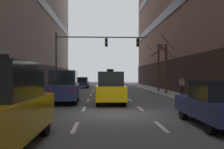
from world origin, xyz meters
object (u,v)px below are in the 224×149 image
(car_driving_2, at_px, (83,83))
(traffic_signal_0, at_px, (89,49))
(taxi_driving_0, at_px, (110,88))
(pedestrian_0, at_px, (182,84))
(street_tree_1, at_px, (158,65))
(car_parked_1, at_px, (217,104))
(car_driving_1, at_px, (64,87))
(street_tree_3, at_px, (166,67))

(car_driving_2, height_order, traffic_signal_0, traffic_signal_0)
(taxi_driving_0, xyz_separation_m, pedestrian_0, (6.52, 5.37, 0.03))
(street_tree_1, bearing_deg, pedestrian_0, -82.30)
(car_driving_2, xyz_separation_m, car_parked_1, (6.98, -28.62, 0.05))
(taxi_driving_0, bearing_deg, car_driving_1, 168.02)
(pedestrian_0, bearing_deg, car_parked_1, -102.46)
(taxi_driving_0, height_order, traffic_signal_0, traffic_signal_0)
(taxi_driving_0, bearing_deg, street_tree_1, 62.63)
(car_driving_2, height_order, pedestrian_0, pedestrian_0)
(car_parked_1, relative_size, street_tree_3, 0.81)
(car_driving_2, distance_m, street_tree_3, 16.27)
(street_tree_3, bearing_deg, car_driving_1, -141.05)
(car_parked_1, xyz_separation_m, street_tree_3, (2.04, 15.21, 1.88))
(taxi_driving_0, xyz_separation_m, street_tree_3, (5.74, 7.81, 1.66))
(car_driving_1, height_order, street_tree_1, street_tree_1)
(street_tree_3, relative_size, pedestrian_0, 3.43)
(car_parked_1, height_order, street_tree_1, street_tree_1)
(street_tree_3, height_order, pedestrian_0, street_tree_3)
(taxi_driving_0, height_order, street_tree_3, street_tree_3)
(car_driving_2, distance_m, pedestrian_0, 18.64)
(street_tree_3, xyz_separation_m, pedestrian_0, (0.78, -2.44, -1.63))
(car_parked_1, height_order, pedestrian_0, pedestrian_0)
(street_tree_3, bearing_deg, taxi_driving_0, -126.31)
(car_driving_2, distance_m, street_tree_1, 13.74)
(taxi_driving_0, relative_size, pedestrian_0, 2.68)
(street_tree_1, bearing_deg, taxi_driving_0, -117.37)
(car_driving_1, relative_size, street_tree_1, 0.87)
(car_driving_1, xyz_separation_m, traffic_signal_0, (1.31, 8.55, 3.42))
(car_driving_2, relative_size, traffic_signal_0, 0.46)
(pedestrian_0, bearing_deg, taxi_driving_0, -140.54)
(taxi_driving_0, distance_m, car_driving_1, 3.17)
(taxi_driving_0, relative_size, car_parked_1, 0.97)
(traffic_signal_0, distance_m, pedestrian_0, 9.79)
(car_driving_1, bearing_deg, taxi_driving_0, -11.98)
(pedestrian_0, bearing_deg, street_tree_1, 97.70)
(taxi_driving_0, distance_m, traffic_signal_0, 10.00)
(car_driving_1, distance_m, pedestrian_0, 10.72)
(car_driving_1, xyz_separation_m, street_tree_1, (8.85, 10.44, 1.91))
(car_parked_1, distance_m, street_tree_3, 15.46)
(street_tree_1, bearing_deg, car_driving_2, 131.74)
(car_parked_1, bearing_deg, street_tree_3, 82.36)
(taxi_driving_0, height_order, car_parked_1, taxi_driving_0)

